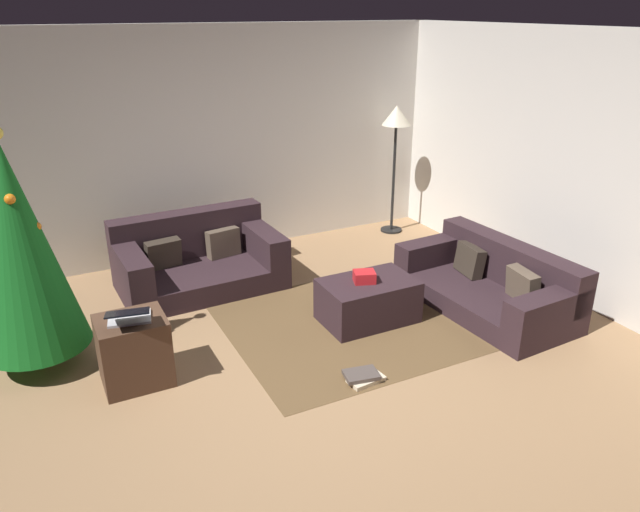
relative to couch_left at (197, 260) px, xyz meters
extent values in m
plane|color=#93704C|center=(0.20, -2.25, -0.28)|extent=(6.40, 6.40, 0.00)
cube|color=silver|center=(0.20, 0.89, 1.02)|extent=(6.40, 0.12, 2.60)
cube|color=silver|center=(3.34, -2.25, 1.02)|extent=(0.12, 6.40, 2.60)
cube|color=#2D1E23|center=(0.00, -0.10, -0.16)|extent=(1.68, 1.05, 0.23)
cube|color=#2D1E23|center=(-0.01, 0.27, 0.21)|extent=(1.65, 0.30, 0.50)
cube|color=#2D1E23|center=(0.71, -0.08, 0.11)|extent=(0.27, 1.00, 0.31)
cube|color=#2D1E23|center=(-0.70, -0.13, 0.11)|extent=(0.27, 1.00, 0.31)
cube|color=brown|center=(0.33, 0.08, 0.11)|extent=(0.38, 0.19, 0.31)
cube|color=#372D24|center=(-0.33, 0.06, 0.11)|extent=(0.38, 0.20, 0.31)
cube|color=#2D1E23|center=(2.35, -1.82, -0.17)|extent=(0.98, 1.82, 0.21)
cube|color=#2D1E23|center=(2.67, -1.80, 0.14)|extent=(0.34, 1.78, 0.42)
cube|color=#2D1E23|center=(2.39, -2.58, 0.06)|extent=(0.90, 0.29, 0.26)
cube|color=#2D1E23|center=(2.31, -1.05, 0.06)|extent=(0.90, 0.29, 0.26)
cube|color=brown|center=(2.49, -2.16, 0.08)|extent=(0.20, 0.38, 0.31)
cube|color=#372D24|center=(2.45, -1.46, 0.08)|extent=(0.20, 0.38, 0.31)
cube|color=#2D1E23|center=(1.20, -1.52, -0.07)|extent=(0.87, 0.56, 0.41)
cube|color=red|center=(1.15, -1.52, 0.18)|extent=(0.24, 0.21, 0.10)
cube|color=black|center=(1.17, -1.51, 0.14)|extent=(0.06, 0.16, 0.02)
cylinder|color=brown|center=(-1.62, -0.96, -0.18)|extent=(0.10, 0.10, 0.20)
cone|color=#14631E|center=(-1.62, -0.96, 0.77)|extent=(0.84, 0.84, 1.69)
sphere|color=red|center=(-1.37, -0.77, 0.22)|extent=(0.07, 0.07, 0.07)
sphere|color=orange|center=(-1.47, -1.00, 0.93)|extent=(0.06, 0.06, 0.06)
sphere|color=orange|center=(-1.61, -1.06, 1.19)|extent=(0.08, 0.08, 0.08)
cube|color=#4C3323|center=(-0.96, -1.57, 0.00)|extent=(0.52, 0.44, 0.56)
cube|color=silver|center=(-0.96, -1.57, 0.29)|extent=(0.35, 0.28, 0.02)
cube|color=black|center=(-0.99, -1.71, 0.41)|extent=(0.35, 0.28, 0.07)
cube|color=beige|center=(0.66, -2.40, -0.26)|extent=(0.30, 0.19, 0.04)
cube|color=#4C423D|center=(0.64, -2.37, -0.22)|extent=(0.30, 0.24, 0.03)
cylinder|color=black|center=(2.76, 0.46, -0.26)|extent=(0.28, 0.28, 0.02)
cylinder|color=black|center=(2.76, 0.46, 0.42)|extent=(0.04, 0.04, 1.40)
cone|color=beige|center=(2.76, 0.46, 1.24)|extent=(0.36, 0.36, 0.24)
cube|color=brown|center=(1.20, -1.52, -0.27)|extent=(2.60, 2.00, 0.01)
camera|label=1|loc=(-1.50, -5.87, 2.50)|focal=34.02mm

